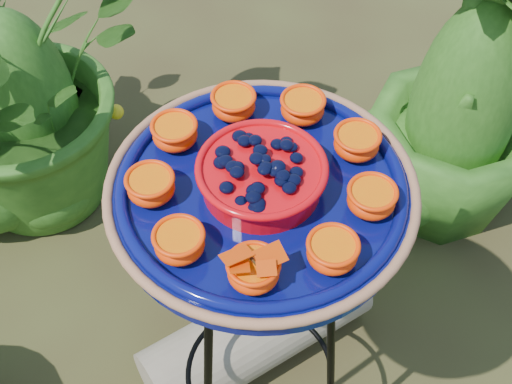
# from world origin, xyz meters

# --- Properties ---
(tripod_stand) EXTENTS (0.40, 0.40, 0.88)m
(tripod_stand) POSITION_xyz_m (0.14, -0.08, 0.54)
(tripod_stand) COLOR black
(tripod_stand) RESTS_ON ground
(feeder_dish) EXTENTS (0.56, 0.56, 0.11)m
(feeder_dish) POSITION_xyz_m (0.14, -0.08, 0.92)
(feeder_dish) COLOR #070C54
(feeder_dish) RESTS_ON tripod_stand
(driftwood_log) EXTENTS (0.61, 0.50, 0.20)m
(driftwood_log) POSITION_xyz_m (0.13, 0.12, 0.10)
(driftwood_log) COLOR gray
(driftwood_log) RESTS_ON ground
(shrub_back_left) EXTENTS (1.05, 1.07, 0.91)m
(shrub_back_left) POSITION_xyz_m (-0.54, 0.70, 0.45)
(shrub_back_left) COLOR #255215
(shrub_back_left) RESTS_ON ground
(shrub_back_right) EXTENTS (0.70, 0.70, 0.88)m
(shrub_back_right) POSITION_xyz_m (0.67, 0.65, 0.44)
(shrub_back_right) COLOR #255215
(shrub_back_right) RESTS_ON ground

